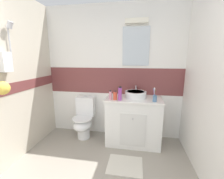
% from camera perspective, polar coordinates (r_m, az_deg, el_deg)
% --- Properties ---
extents(ground_plane, '(3.20, 3.48, 0.04)m').
position_cam_1_polar(ground_plane, '(2.27, -5.48, -31.03)').
color(ground_plane, gray).
extents(wall_back_tiled, '(3.20, 0.20, 2.50)m').
position_cam_1_polar(wall_back_tiled, '(2.90, 0.66, 6.57)').
color(wall_back_tiled, white).
rests_on(wall_back_tiled, ground_plane).
extents(vanity_cabinet, '(0.96, 0.56, 0.85)m').
position_cam_1_polar(vanity_cabinet, '(2.76, 8.21, -11.74)').
color(vanity_cabinet, white).
rests_on(vanity_cabinet, ground_plane).
extents(sink_basin, '(0.37, 0.42, 0.18)m').
position_cam_1_polar(sink_basin, '(2.63, 9.11, -1.81)').
color(sink_basin, white).
rests_on(sink_basin, vanity_cabinet).
extents(toilet, '(0.37, 0.50, 0.80)m').
position_cam_1_polar(toilet, '(2.98, -10.86, -11.17)').
color(toilet, white).
rests_on(toilet, ground_plane).
extents(toothbrush_cup, '(0.07, 0.07, 0.23)m').
position_cam_1_polar(toothbrush_cup, '(2.45, 16.19, -3.06)').
color(toothbrush_cup, '#4C7299').
rests_on(toothbrush_cup, vanity_cabinet).
extents(soap_dispenser, '(0.06, 0.06, 0.17)m').
position_cam_1_polar(soap_dispenser, '(2.46, 1.22, -2.52)').
color(soap_dispenser, '#D84C33').
rests_on(soap_dispenser, vanity_cabinet).
extents(shampoo_bottle_tall, '(0.06, 0.06, 0.23)m').
position_cam_1_polar(shampoo_bottle_tall, '(2.42, 3.10, -1.64)').
color(shampoo_bottle_tall, '#993F99').
rests_on(shampoo_bottle_tall, vanity_cabinet).
extents(deodorant_spray_can, '(0.05, 0.05, 0.16)m').
position_cam_1_polar(deodorant_spray_can, '(2.47, -0.63, -2.19)').
color(deodorant_spray_can, pink).
rests_on(deodorant_spray_can, vanity_cabinet).
extents(bath_mat, '(0.50, 0.43, 0.01)m').
position_cam_1_polar(bath_mat, '(2.42, 5.03, -27.11)').
color(bath_mat, beige).
rests_on(bath_mat, ground_plane).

